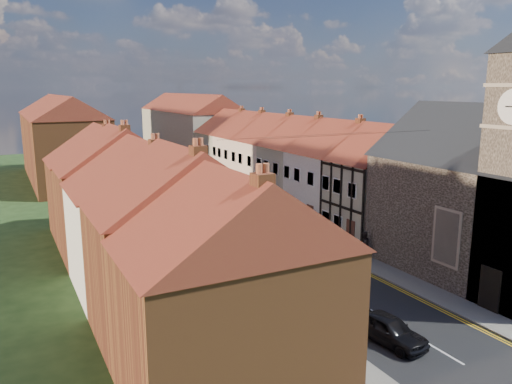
% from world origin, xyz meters
% --- Properties ---
extents(ground, '(160.00, 160.00, 0.00)m').
position_xyz_m(ground, '(0.00, 0.00, 0.00)').
color(ground, '#314F21').
rests_on(ground, ground).
extents(road, '(7.00, 90.00, 0.02)m').
position_xyz_m(road, '(0.00, 30.00, 0.01)').
color(road, black).
rests_on(road, ground).
extents(pavement_left, '(1.80, 90.00, 0.12)m').
position_xyz_m(pavement_left, '(-4.40, 30.00, 0.06)').
color(pavement_left, gray).
rests_on(pavement_left, ground).
extents(pavement_right, '(1.80, 90.00, 0.12)m').
position_xyz_m(pavement_right, '(4.40, 30.00, 0.06)').
color(pavement_right, gray).
rests_on(pavement_right, ground).
extents(church, '(11.25, 14.25, 15.20)m').
position_xyz_m(church, '(9.36, 3.32, 5.88)').
color(church, black).
rests_on(church, ground).
extents(cottage_r_tudor, '(8.30, 5.20, 9.00)m').
position_xyz_m(cottage_r_tudor, '(9.27, 12.70, 4.47)').
color(cottage_r_tudor, '#B5B198').
rests_on(cottage_r_tudor, ground).
extents(cottage_r_white_near, '(8.30, 6.00, 9.00)m').
position_xyz_m(cottage_r_white_near, '(9.30, 18.10, 4.47)').
color(cottage_r_white_near, silver).
rests_on(cottage_r_white_near, ground).
extents(cottage_r_cream_mid, '(8.30, 5.20, 9.00)m').
position_xyz_m(cottage_r_cream_mid, '(9.30, 23.50, 4.48)').
color(cottage_r_cream_mid, '#B5B198').
rests_on(cottage_r_cream_mid, ground).
extents(cottage_r_pink, '(8.30, 6.00, 9.00)m').
position_xyz_m(cottage_r_pink, '(9.30, 28.90, 4.47)').
color(cottage_r_pink, beige).
rests_on(cottage_r_pink, ground).
extents(cottage_r_white_far, '(8.30, 5.20, 9.00)m').
position_xyz_m(cottage_r_white_far, '(9.30, 34.30, 4.48)').
color(cottage_r_white_far, beige).
rests_on(cottage_r_white_far, ground).
extents(cottage_r_cream_far, '(8.30, 6.00, 9.00)m').
position_xyz_m(cottage_r_cream_far, '(9.30, 39.70, 4.47)').
color(cottage_r_cream_far, '#B5B198').
rests_on(cottage_r_cream_far, ground).
extents(cottage_l_brick_near, '(8.30, 5.70, 8.80)m').
position_xyz_m(cottage_l_brick_near, '(-9.30, -0.25, 4.37)').
color(cottage_l_brick_near, brown).
rests_on(cottage_l_brick_near, ground).
extents(cottage_l_cream, '(8.30, 6.30, 9.10)m').
position_xyz_m(cottage_l_cream, '(-9.30, 5.55, 4.52)').
color(cottage_l_cream, brown).
rests_on(cottage_l_cream, ground).
extents(cottage_l_white, '(8.30, 6.90, 8.80)m').
position_xyz_m(cottage_l_white, '(-9.30, 11.95, 4.37)').
color(cottage_l_white, silver).
rests_on(cottage_l_white, ground).
extents(cottage_l_brick_mid, '(8.30, 5.70, 9.10)m').
position_xyz_m(cottage_l_brick_mid, '(-9.30, 18.05, 4.53)').
color(cottage_l_brick_mid, brown).
rests_on(cottage_l_brick_mid, ground).
extents(cottage_l_pink, '(8.30, 6.30, 8.80)m').
position_xyz_m(cottage_l_pink, '(-9.30, 23.85, 4.37)').
color(cottage_l_pink, brown).
rests_on(cottage_l_pink, ground).
extents(block_right_far, '(8.30, 24.20, 10.50)m').
position_xyz_m(block_right_far, '(9.30, 55.00, 5.29)').
color(block_right_far, '#B5B198').
rests_on(block_right_far, ground).
extents(block_left_far, '(8.30, 24.20, 10.50)m').
position_xyz_m(block_left_far, '(-9.30, 50.00, 5.29)').
color(block_left_far, brown).
rests_on(block_left_far, ground).
extents(lamppost, '(0.88, 0.15, 6.00)m').
position_xyz_m(lamppost, '(-3.81, 20.00, 3.54)').
color(lamppost, black).
rests_on(lamppost, pavement_left).
extents(car_near, '(2.03, 3.96, 1.29)m').
position_xyz_m(car_near, '(-1.50, -0.02, 0.64)').
color(car_near, black).
rests_on(car_near, ground).
extents(car_mid, '(2.20, 4.26, 1.34)m').
position_xyz_m(car_mid, '(-2.37, 18.06, 0.67)').
color(car_mid, '#95999C').
rests_on(car_mid, ground).
extents(car_far, '(2.64, 5.07, 1.40)m').
position_xyz_m(car_far, '(-3.02, 44.89, 0.70)').
color(car_far, navy).
rests_on(car_far, ground).
extents(car_distant, '(2.79, 4.58, 1.19)m').
position_xyz_m(car_distant, '(-3.20, 57.20, 0.59)').
color(car_distant, '#9EA1A5').
rests_on(car_distant, ground).
extents(pedestrian_right, '(0.88, 0.69, 1.79)m').
position_xyz_m(pedestrian_right, '(4.82, 9.39, 1.02)').
color(pedestrian_right, black).
rests_on(pedestrian_right, pavement_right).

